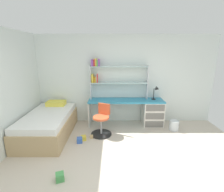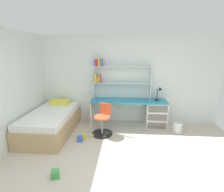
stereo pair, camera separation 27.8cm
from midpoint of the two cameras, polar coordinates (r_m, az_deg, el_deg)
ground_plane at (r=2.92m, az=0.65°, el=-29.18°), size 5.55×6.22×0.02m
room_shell at (r=3.64m, az=-19.02°, el=1.83°), size 5.55×6.22×2.51m
desk at (r=4.78m, az=10.06°, el=-5.10°), size 2.09×0.52×0.74m
bookshelf_hutch at (r=4.62m, az=-1.78°, el=7.23°), size 1.60×0.22×1.12m
desk_lamp at (r=4.70m, az=13.66°, el=1.71°), size 0.20×0.17×0.38m
swivel_chair at (r=4.22m, az=-5.29°, el=-9.27°), size 0.52×0.52×0.78m
bed_platform at (r=4.51m, az=-22.47°, el=-8.98°), size 1.04×1.83×0.70m
waste_bin at (r=4.74m, az=19.24°, el=-9.58°), size 0.25×0.25×0.27m
toy_block_natural_0 at (r=4.19m, az=-8.84°, el=-13.70°), size 0.09×0.09×0.07m
toy_block_blue_1 at (r=4.04m, az=-12.94°, el=-14.63°), size 0.14×0.14×0.12m
toy_block_green_2 at (r=3.14m, az=-20.04°, el=-24.76°), size 0.16×0.16×0.13m
toy_block_yellow_3 at (r=4.12m, az=-11.53°, el=-14.00°), size 0.14×0.14×0.11m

